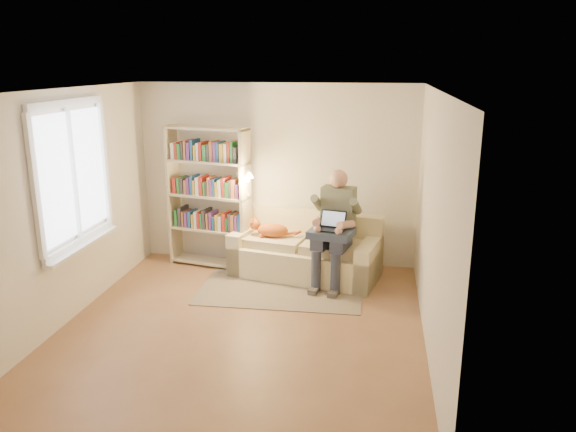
% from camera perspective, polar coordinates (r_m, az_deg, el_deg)
% --- Properties ---
extents(floor, '(4.50, 4.50, 0.00)m').
position_cam_1_polar(floor, '(6.42, -4.72, -11.26)').
color(floor, brown).
rests_on(floor, ground).
extents(ceiling, '(4.00, 4.50, 0.02)m').
position_cam_1_polar(ceiling, '(5.75, -5.30, 12.61)').
color(ceiling, white).
rests_on(ceiling, wall_back).
extents(wall_left, '(0.02, 4.50, 2.60)m').
position_cam_1_polar(wall_left, '(6.71, -21.79, 0.73)').
color(wall_left, silver).
rests_on(wall_left, floor).
extents(wall_right, '(0.02, 4.50, 2.60)m').
position_cam_1_polar(wall_right, '(5.81, 14.53, -0.82)').
color(wall_right, silver).
rests_on(wall_right, floor).
extents(wall_back, '(4.00, 0.02, 2.60)m').
position_cam_1_polar(wall_back, '(8.09, -1.13, 4.18)').
color(wall_back, silver).
rests_on(wall_back, floor).
extents(wall_front, '(4.00, 0.02, 2.60)m').
position_cam_1_polar(wall_front, '(3.93, -13.04, -8.59)').
color(wall_front, silver).
rests_on(wall_front, floor).
extents(window, '(0.12, 1.52, 1.69)m').
position_cam_1_polar(window, '(6.84, -20.63, 1.74)').
color(window, white).
rests_on(window, wall_left).
extents(sofa, '(2.13, 1.29, 0.85)m').
position_cam_1_polar(sofa, '(7.79, 1.85, -3.84)').
color(sofa, beige).
rests_on(sofa, floor).
extents(person, '(0.56, 0.76, 1.52)m').
position_cam_1_polar(person, '(7.36, 4.79, -0.65)').
color(person, '#656D58').
rests_on(person, sofa).
extents(cat, '(0.66, 0.31, 0.24)m').
position_cam_1_polar(cat, '(7.74, -1.81, -1.37)').
color(cat, orange).
rests_on(cat, sofa).
extents(blanket, '(0.63, 0.55, 0.10)m').
position_cam_1_polar(blanket, '(7.23, 4.70, -1.79)').
color(blanket, '#2C384D').
rests_on(blanket, person).
extents(laptop, '(0.38, 0.36, 0.28)m').
position_cam_1_polar(laptop, '(7.21, 4.74, -0.93)').
color(laptop, black).
rests_on(laptop, blanket).
extents(bookshelf, '(1.33, 0.64, 2.03)m').
position_cam_1_polar(bookshelf, '(8.01, -8.06, 2.60)').
color(bookshelf, '#C4B694').
rests_on(bookshelf, floor).
extents(rug, '(2.12, 1.28, 0.01)m').
position_cam_1_polar(rug, '(7.36, -0.76, -7.53)').
color(rug, gray).
rests_on(rug, floor).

